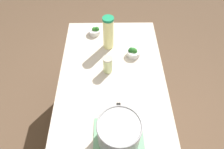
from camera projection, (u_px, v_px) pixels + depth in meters
ground_plane at (112, 130)px, 2.22m from camera, size 8.00×8.00×0.00m
counter_slab at (112, 109)px, 1.90m from camera, size 1.35×0.79×0.85m
dish_cloth at (119, 140)px, 1.27m from camera, size 0.28×0.30×0.01m
cooking_pot at (119, 132)px, 1.19m from camera, size 0.32×0.25×0.19m
lemonade_pitcher at (108, 33)px, 1.68m from camera, size 0.09×0.09×0.29m
mason_jar at (108, 64)px, 1.57m from camera, size 0.07×0.07×0.14m
broccoli_bowl_front at (133, 52)px, 1.70m from camera, size 0.11×0.11×0.08m
broccoli_bowl_center at (95, 31)px, 1.88m from camera, size 0.10×0.10×0.07m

